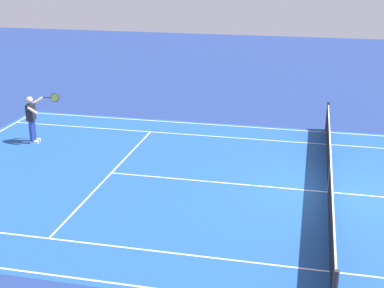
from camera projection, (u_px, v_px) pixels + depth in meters
ground_plane at (328, 192)px, 15.17m from camera, size 60.00×60.00×0.00m
court_slab at (328, 192)px, 15.17m from camera, size 24.20×11.40×0.00m
court_line_markings at (328, 192)px, 15.17m from camera, size 23.85×11.05×0.01m
tennis_net at (330, 176)px, 15.01m from camera, size 0.10×11.70×1.08m
tennis_player_near at (32, 117)px, 18.88m from camera, size 1.02×0.83×1.70m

